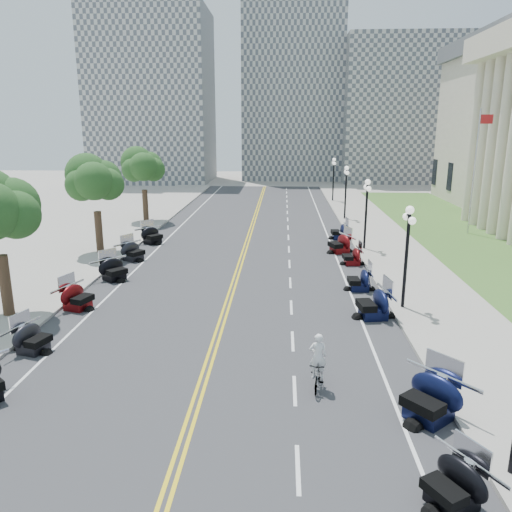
{
  "coord_description": "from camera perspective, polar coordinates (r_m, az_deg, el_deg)",
  "views": [
    {
      "loc": [
        2.71,
        -19.21,
        8.66
      ],
      "look_at": [
        1.33,
        6.3,
        2.0
      ],
      "focal_mm": 35.0,
      "sensor_mm": 36.0,
      "label": 1
    }
  ],
  "objects": [
    {
      "name": "motorcycle_s_6",
      "position": [
        25.81,
        -19.76,
        -4.28
      ],
      "size": [
        2.48,
        2.48,
        1.38
      ],
      "primitive_type": null,
      "rotation": [
        0.0,
        0.0,
        1.25
      ],
      "color": "#590A0C",
      "rests_on": "road"
    },
    {
      "name": "tree_3",
      "position": [
        35.78,
        -17.9,
        7.64
      ],
      "size": [
        4.8,
        4.8,
        9.2
      ],
      "primitive_type": null,
      "color": "#235619",
      "rests_on": "sidewalk_south"
    },
    {
      "name": "distant_block_a",
      "position": [
        83.92,
        -11.73,
        17.29
      ],
      "size": [
        18.0,
        14.0,
        26.0
      ],
      "primitive_type": "cube",
      "color": "gray",
      "rests_on": "ground"
    },
    {
      "name": "centerline_yellow_b",
      "position": [
        30.58,
        -1.89,
        -1.83
      ],
      "size": [
        0.12,
        90.0,
        0.0
      ],
      "primitive_type": "cube",
      "color": "yellow",
      "rests_on": "road"
    },
    {
      "name": "bicycle",
      "position": [
        17.52,
        7.02,
        -13.2
      ],
      "size": [
        0.72,
        1.78,
        1.04
      ],
      "primitive_type": "imported",
      "rotation": [
        0.0,
        0.0,
        -0.14
      ],
      "color": "#A51414",
      "rests_on": "road"
    },
    {
      "name": "lane_dash_17",
      "position": [
        63.8,
        3.53,
        6.8
      ],
      "size": [
        0.12,
        2.0,
        0.0
      ],
      "primitive_type": "cube",
      "color": "white",
      "rests_on": "road"
    },
    {
      "name": "lane_dash_16",
      "position": [
        59.84,
        3.55,
        6.28
      ],
      "size": [
        0.12,
        2.0,
        0.0
      ],
      "primitive_type": "cube",
      "color": "white",
      "rests_on": "road"
    },
    {
      "name": "lane_dash_4",
      "position": [
        14.17,
        4.81,
        -23.07
      ],
      "size": [
        0.12,
        2.0,
        0.0
      ],
      "primitive_type": "cube",
      "color": "white",
      "rests_on": "road"
    },
    {
      "name": "lane_dash_9",
      "position": [
        32.39,
        3.85,
        -0.91
      ],
      "size": [
        0.12,
        2.0,
        0.0
      ],
      "primitive_type": "cube",
      "color": "white",
      "rests_on": "road"
    },
    {
      "name": "edge_line_north",
      "position": [
        30.69,
        9.88,
        -1.98
      ],
      "size": [
        0.12,
        90.0,
        0.0
      ],
      "primitive_type": "cube",
      "color": "white",
      "rests_on": "road"
    },
    {
      "name": "street_lamp_4",
      "position": [
        47.96,
        10.2,
        7.12
      ],
      "size": [
        0.5,
        1.2,
        4.9
      ],
      "primitive_type": null,
      "color": "black",
      "rests_on": "sidewalk_north"
    },
    {
      "name": "lane_dash_19",
      "position": [
        71.74,
        3.5,
        7.66
      ],
      "size": [
        0.12,
        2.0,
        0.0
      ],
      "primitive_type": "cube",
      "color": "white",
      "rests_on": "road"
    },
    {
      "name": "street_lamp_3",
      "position": [
        36.21,
        12.45,
        4.63
      ],
      "size": [
        0.5,
        1.2,
        4.9
      ],
      "primitive_type": null,
      "color": "black",
      "rests_on": "sidewalk_north"
    },
    {
      "name": "ground",
      "position": [
        21.25,
        -4.57,
        -9.5
      ],
      "size": [
        160.0,
        160.0,
        0.0
      ],
      "primitive_type": "plane",
      "color": "gray"
    },
    {
      "name": "sidewalk_south",
      "position": [
        33.19,
        -20.49,
        -1.33
      ],
      "size": [
        5.0,
        90.0,
        0.15
      ],
      "primitive_type": "cube",
      "color": "#9E9991",
      "rests_on": "ground"
    },
    {
      "name": "motorcycle_n_7",
      "position": [
        27.63,
        11.74,
        -2.54
      ],
      "size": [
        1.93,
        1.93,
        1.31
      ],
      "primitive_type": null,
      "rotation": [
        0.0,
        0.0,
        -1.54
      ],
      "color": "black",
      "rests_on": "road"
    },
    {
      "name": "street_lamp_5",
      "position": [
        59.81,
        8.83,
        8.63
      ],
      "size": [
        0.5,
        1.2,
        4.9
      ],
      "primitive_type": null,
      "color": "black",
      "rests_on": "sidewalk_north"
    },
    {
      "name": "lane_dash_10",
      "position": [
        36.26,
        3.78,
        0.78
      ],
      "size": [
        0.12,
        2.0,
        0.0
      ],
      "primitive_type": "cube",
      "color": "white",
      "rests_on": "road"
    },
    {
      "name": "lane_dash_8",
      "position": [
        28.56,
        3.94,
        -3.05
      ],
      "size": [
        0.12,
        2.0,
        0.0
      ],
      "primitive_type": "cube",
      "color": "white",
      "rests_on": "road"
    },
    {
      "name": "motorcycle_s_5",
      "position": [
        21.72,
        -24.21,
        -8.42
      ],
      "size": [
        2.27,
        2.27,
        1.28
      ],
      "primitive_type": null,
      "rotation": [
        0.0,
        0.0,
        1.28
      ],
      "color": "black",
      "rests_on": "road"
    },
    {
      "name": "sidewalk_north",
      "position": [
        31.43,
        17.33,
        -1.93
      ],
      "size": [
        5.0,
        90.0,
        0.15
      ],
      "primitive_type": "cube",
      "color": "#9E9991",
      "rests_on": "ground"
    },
    {
      "name": "lane_dash_12",
      "position": [
        44.07,
        3.68,
        3.27
      ],
      "size": [
        0.12,
        2.0,
        0.0
      ],
      "primitive_type": "cube",
      "color": "white",
      "rests_on": "road"
    },
    {
      "name": "motorcycle_s_8",
      "position": [
        34.06,
        -13.88,
        0.64
      ],
      "size": [
        2.71,
        2.71,
        1.37
      ],
      "primitive_type": null,
      "rotation": [
        0.0,
        0.0,
        0.99
      ],
      "color": "black",
      "rests_on": "road"
    },
    {
      "name": "motorcycle_s_7",
      "position": [
        29.95,
        -15.95,
        -1.36
      ],
      "size": [
        2.86,
        2.86,
        1.42
      ],
      "primitive_type": null,
      "rotation": [
        0.0,
        0.0,
        0.87
      ],
      "color": "black",
      "rests_on": "road"
    },
    {
      "name": "lawn",
      "position": [
        40.96,
        24.19,
        1.18
      ],
      "size": [
        9.0,
        60.0,
        0.1
      ],
      "primitive_type": "cube",
      "color": "#356023",
      "rests_on": "ground"
    },
    {
      "name": "motorcycle_n_9",
      "position": [
        35.53,
        9.55,
        1.53
      ],
      "size": [
        2.74,
        2.74,
        1.49
      ],
      "primitive_type": null,
      "rotation": [
        0.0,
        0.0,
        -1.2
      ],
      "color": "#590A0C",
      "rests_on": "road"
    },
    {
      "name": "lane_dash_6",
      "position": [
        21.08,
        4.21,
        -9.66
      ],
      "size": [
        0.12,
        2.0,
        0.0
      ],
      "primitive_type": "cube",
      "color": "white",
      "rests_on": "road"
    },
    {
      "name": "flagpole",
      "position": [
        44.11,
        23.65,
        8.65
      ],
      "size": [
        1.1,
        0.2,
        10.0
      ],
      "primitive_type": null,
      "color": "silver",
      "rests_on": "ground"
    },
    {
      "name": "lane_dash_7",
      "position": [
        24.78,
        4.05,
        -5.86
      ],
      "size": [
        0.12,
        2.0,
        0.0
      ],
      "primitive_type": "cube",
      "color": "white",
      "rests_on": "road"
    },
    {
      "name": "motorcycle_n_10",
      "position": [
        39.93,
        9.52,
        2.89
      ],
      "size": [
        2.09,
        2.09,
        1.38
      ],
      "primitive_type": null,
      "rotation": [
        0.0,
        0.0,
        -1.51
      ],
      "color": "black",
      "rests_on": "road"
    },
    {
      "name": "motorcycle_n_4",
      "position": [
        16.48,
        19.26,
        -14.85
      ],
      "size": [
        3.15,
        3.15,
        1.56
      ],
      "primitive_type": null,
      "rotation": [
        0.0,
        0.0,
        -0.86
      ],
      "color": "black",
      "rests_on": "road"
    },
    {
      "name": "lane_dash_13",
      "position": [
        48.0,
        3.64,
        4.2
      ],
      "size": [
        0.12,
        2.0,
        0.0
      ],
      "primitive_type": "cube",
      "color": "white",
      "rests_on": "road"
    },
    {
      "name": "motorcycle_n_3",
      "position": [
        13.54,
        21.64,
        -22.9
      ],
      "size": [
        2.51,
        2.51,
        1.28
      ],
      "primitive_type": null,
      "rotation": [
        0.0,
        0.0,
        -1.04
      ],
      "color": "black",
      "rests_on": "road"
    },
    {
      "name": "lane_dash_14",
      "position": [
        51.94,
        3.61,
        5.0
      ],
      "size": [
        0.12,
        2.0,
        0.0
      ],
      "primitive_type": "cube",
      "color": "white",
      "rests_on": "road"
    },
    {
      "name": "street_lamp_2",
      "position": [
        24.7,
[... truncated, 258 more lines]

